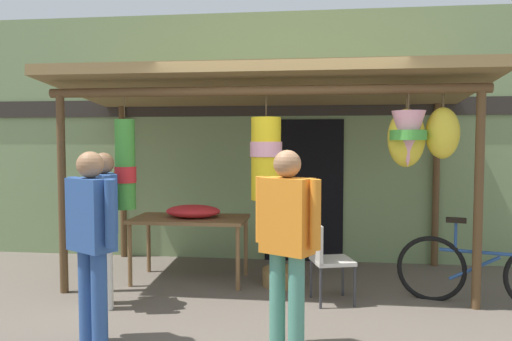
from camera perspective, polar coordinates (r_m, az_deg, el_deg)
name	(u,v)px	position (r m, az deg, el deg)	size (l,w,h in m)	color
ground_plane	(277,315)	(4.95, 2.44, -16.54)	(30.00, 30.00, 0.00)	#60564C
shop_facade	(290,137)	(6.99, 3.98, 3.88)	(11.71, 0.29, 3.50)	#7A9360
market_stall_canopy	(277,103)	(5.80, 2.52, 7.94)	(4.91, 2.22, 2.51)	brown
display_table	(190,224)	(5.97, -7.74, -6.21)	(1.37, 0.75, 0.77)	brown
flower_heap_on_table	(194,211)	(5.92, -7.27, -4.76)	(0.66, 0.46, 0.15)	red
folding_chair	(325,255)	(5.21, 8.14, -9.79)	(0.49, 0.49, 0.84)	beige
wicker_basket_by_table	(282,277)	(5.87, 3.11, -12.33)	(0.47, 0.47, 0.20)	olive
parked_bicycle	(484,272)	(5.63, 25.18, -10.73)	(1.70, 0.58, 0.92)	black
vendor_in_orange	(92,232)	(4.25, -18.71, -6.84)	(0.52, 0.39, 1.61)	#2D5193
customer_foreground	(104,217)	(5.20, -17.34, -5.19)	(0.39, 0.53, 1.58)	silver
passerby_at_right	(287,234)	(3.90, 3.65, -7.42)	(0.53, 0.38, 1.63)	#4C8E7A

